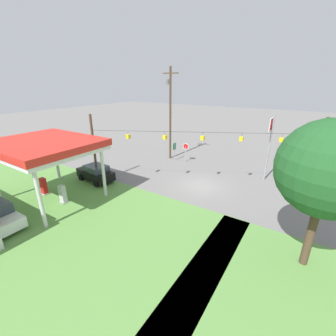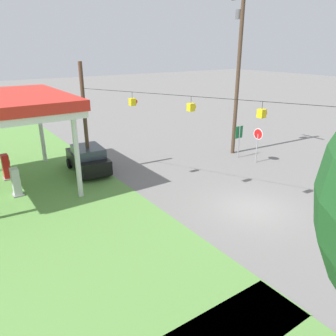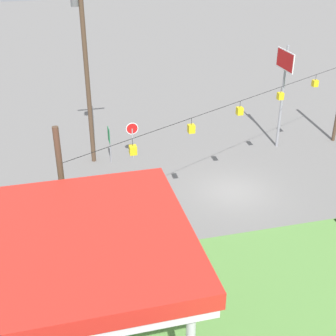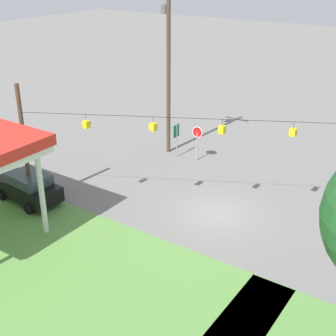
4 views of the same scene
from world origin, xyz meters
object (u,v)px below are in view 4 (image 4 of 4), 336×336
at_px(car_at_pumps_front, 28,187).
at_px(route_sign, 176,134).
at_px(stop_sign_roadside, 197,136).
at_px(utility_pole_main, 168,62).

distance_m(car_at_pumps_front, route_sign, 10.97).
xyz_separation_m(stop_sign_roadside, route_sign, (1.54, 0.27, -0.10)).
height_order(car_at_pumps_front, route_sign, route_sign).
relative_size(car_at_pumps_front, utility_pole_main, 0.38).
bearing_deg(route_sign, stop_sign_roadside, -170.10).
xyz_separation_m(route_sign, utility_pole_main, (1.06, -0.51, 4.80)).
xyz_separation_m(car_at_pumps_front, stop_sign_roadside, (-4.98, -10.66, 0.88)).
bearing_deg(car_at_pumps_front, stop_sign_roadside, -110.07).
distance_m(stop_sign_roadside, utility_pole_main, 5.37).
xyz_separation_m(stop_sign_roadside, utility_pole_main, (2.59, -0.24, 4.70)).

